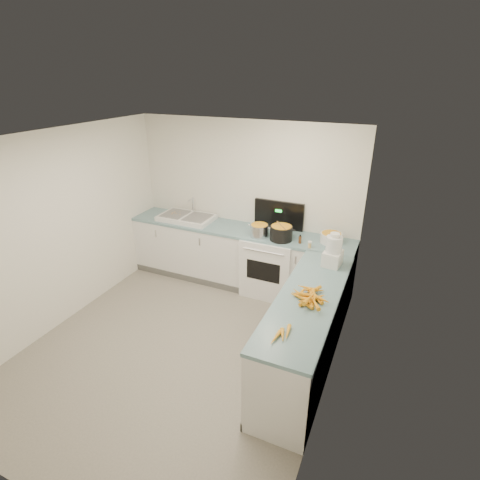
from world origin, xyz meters
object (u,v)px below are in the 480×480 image
at_px(food_processor, 333,252).
at_px(spice_jar, 310,245).
at_px(steel_pot, 259,231).
at_px(black_pot, 281,234).
at_px(sink, 187,217).
at_px(extract_bottle, 300,240).
at_px(stove, 271,263).
at_px(mixing_bowl, 331,238).

bearing_deg(food_processor, spice_jar, 134.96).
height_order(steel_pot, black_pot, black_pot).
xyz_separation_m(sink, extract_bottle, (1.90, -0.14, 0.01)).
distance_m(black_pot, food_processor, 0.93).
xyz_separation_m(stove, sink, (-1.45, 0.02, 0.50)).
distance_m(stove, black_pot, 0.60).
xyz_separation_m(black_pot, mixing_bowl, (0.66, 0.19, -0.02)).
bearing_deg(spice_jar, food_processor, -45.04).
xyz_separation_m(mixing_bowl, spice_jar, (-0.23, -0.29, -0.03)).
height_order(stove, sink, stove).
height_order(stove, spice_jar, stove).
relative_size(stove, mixing_bowl, 4.59).
bearing_deg(sink, food_processor, -13.89).
xyz_separation_m(black_pot, spice_jar, (0.43, -0.09, -0.05)).
bearing_deg(food_processor, sink, 166.11).
bearing_deg(spice_jar, extract_bottle, 151.04).
bearing_deg(spice_jar, stove, 160.72).
xyz_separation_m(steel_pot, food_processor, (1.13, -0.46, 0.10)).
bearing_deg(mixing_bowl, food_processor, -77.46).
bearing_deg(extract_bottle, food_processor, -40.92).
xyz_separation_m(mixing_bowl, extract_bottle, (-0.38, -0.20, -0.02)).
relative_size(mixing_bowl, food_processor, 0.70).
height_order(sink, extract_bottle, sink).
bearing_deg(steel_pot, extract_bottle, -0.24).
bearing_deg(black_pot, stove, 145.51).
bearing_deg(extract_bottle, sink, 175.77).
height_order(stove, steel_pot, stove).
distance_m(steel_pot, mixing_bowl, 1.01).
bearing_deg(sink, black_pot, -4.79).
xyz_separation_m(stove, food_processor, (0.98, -0.59, 0.65)).
relative_size(spice_jar, food_processor, 0.18).
relative_size(stove, extract_bottle, 13.47).
relative_size(steel_pot, spice_jar, 3.50).
height_order(black_pot, food_processor, food_processor).
bearing_deg(sink, stove, -0.62).
distance_m(sink, mixing_bowl, 2.29).
relative_size(mixing_bowl, extract_bottle, 2.94).
bearing_deg(stove, food_processor, -30.82).
bearing_deg(stove, sink, 179.38).
distance_m(stove, food_processor, 1.31).
distance_m(sink, food_processor, 2.51).
xyz_separation_m(sink, mixing_bowl, (2.29, 0.06, 0.03)).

